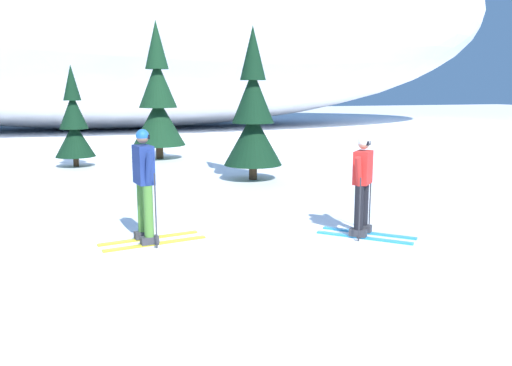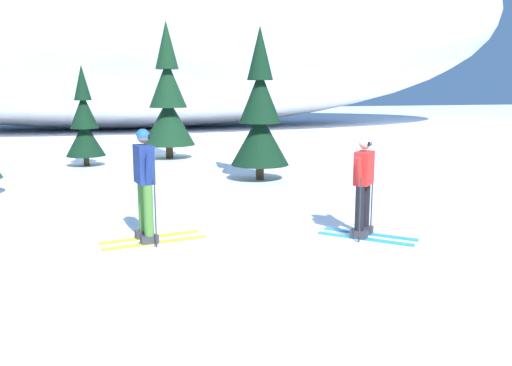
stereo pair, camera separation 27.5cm
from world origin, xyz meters
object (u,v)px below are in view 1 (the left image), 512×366
skier_red_jacket (363,184)px  pine_tree_far_right (253,117)px  skier_navy_jacket (145,183)px  pine_tree_center_right (158,102)px  pine_tree_center_left (74,125)px

skier_red_jacket → pine_tree_far_right: bearing=90.0°
skier_navy_jacket → skier_red_jacket: skier_navy_jacket is taller
skier_red_jacket → pine_tree_center_right: (-1.80, 11.05, 1.11)m
skier_navy_jacket → pine_tree_center_right: pine_tree_center_right is taller
skier_navy_jacket → pine_tree_far_right: 6.25m
pine_tree_center_right → skier_red_jacket: bearing=-80.7°
skier_navy_jacket → pine_tree_center_right: (1.71, 10.30, 1.02)m
skier_navy_jacket → pine_tree_center_right: size_ratio=0.39×
skier_navy_jacket → skier_red_jacket: 3.60m
pine_tree_center_right → pine_tree_far_right: (1.80, -5.18, -0.28)m
pine_tree_far_right → pine_tree_center_right: bearing=109.1°
pine_tree_center_right → pine_tree_center_left: bearing=-159.2°
skier_red_jacket → pine_tree_center_left: pine_tree_center_left is taller
pine_tree_center_right → pine_tree_far_right: pine_tree_center_right is taller
skier_navy_jacket → pine_tree_far_right: pine_tree_far_right is taller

